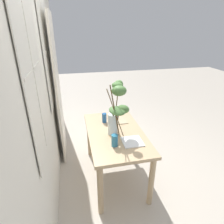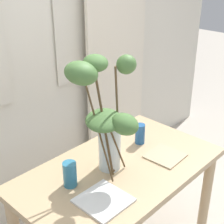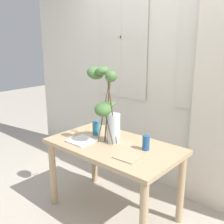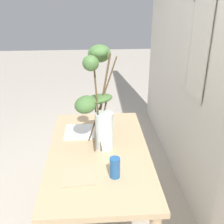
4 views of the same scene
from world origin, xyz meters
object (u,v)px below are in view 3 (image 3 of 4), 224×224
object	(u,v)px
vase_with_branches	(106,105)
drinking_glass_blue_right	(146,143)
drinking_glass_blue_left	(96,128)
plate_square_left	(82,140)
dining_table	(114,155)
plate_square_right	(129,156)

from	to	relation	value
vase_with_branches	drinking_glass_blue_right	xyz separation A→B (m)	(0.41, 0.09, -0.31)
drinking_glass_blue_left	plate_square_left	distance (m)	0.24
drinking_glass_blue_left	drinking_glass_blue_right	size ratio (longest dim) A/B	1.07
dining_table	drinking_glass_blue_left	xyz separation A→B (m)	(-0.32, 0.09, 0.19)
dining_table	drinking_glass_blue_left	bearing A→B (deg)	165.06
dining_table	drinking_glass_blue_right	xyz separation A→B (m)	(0.31, 0.10, 0.19)
drinking_glass_blue_right	vase_with_branches	bearing A→B (deg)	-168.08
vase_with_branches	drinking_glass_blue_right	size ratio (longest dim) A/B	5.37
dining_table	vase_with_branches	bearing A→B (deg)	175.39
plate_square_left	plate_square_right	world-z (taller)	plate_square_left
dining_table	plate_square_left	world-z (taller)	plate_square_left
drinking_glass_blue_right	dining_table	bearing A→B (deg)	-162.89
dining_table	vase_with_branches	distance (m)	0.50
dining_table	drinking_glass_blue_right	size ratio (longest dim) A/B	9.21
dining_table	plate_square_left	xyz separation A→B (m)	(-0.29, -0.15, 0.12)
drinking_glass_blue_right	plate_square_left	xyz separation A→B (m)	(-0.60, -0.24, -0.06)
vase_with_branches	plate_square_right	xyz separation A→B (m)	(0.39, -0.14, -0.37)
drinking_glass_blue_left	plate_square_right	distance (m)	0.65
drinking_glass_blue_left	plate_square_left	world-z (taller)	drinking_glass_blue_left
plate_square_left	plate_square_right	size ratio (longest dim) A/B	1.17
plate_square_right	plate_square_left	bearing A→B (deg)	-178.56
drinking_glass_blue_right	plate_square_right	distance (m)	0.24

